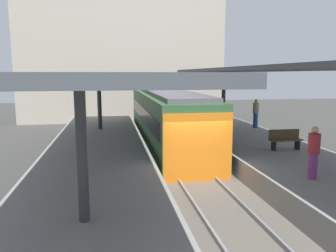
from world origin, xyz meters
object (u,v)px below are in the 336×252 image
Objects in this scene: commuter_train at (166,117)px; platform_bench at (285,139)px; passenger_near_bench at (256,113)px; passenger_mid_platform at (314,152)px.

commuter_train is 7.39m from platform_bench.
passenger_mid_platform is at bearing -104.70° from passenger_near_bench.
passenger_mid_platform is (-1.25, -3.89, 0.39)m from platform_bench.
passenger_near_bench is at bearing 77.50° from platform_bench.
passenger_near_bench reaches higher than platform_bench.
commuter_train reaches higher than passenger_mid_platform.
passenger_near_bench is at bearing -3.66° from commuter_train.
platform_bench is at bearing -55.44° from commuter_train.
commuter_train is 8.93× the size of passenger_mid_platform.
passenger_near_bench reaches higher than passenger_mid_platform.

